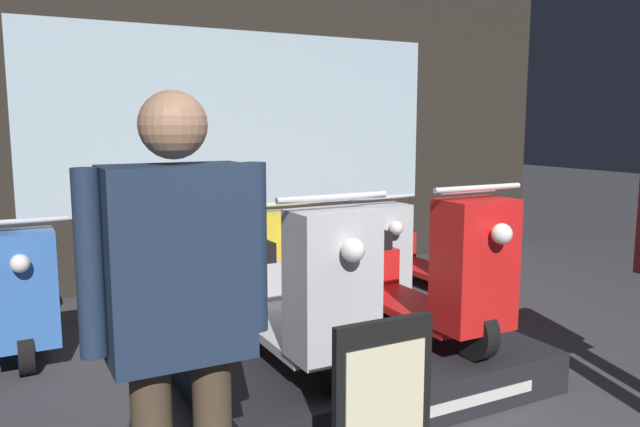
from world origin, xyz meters
TOP-DOWN VIEW (x-y plane):
  - shop_wall_back at (0.00, 3.91)m, footprint 7.45×0.09m
  - display_platform at (-0.35, 1.25)m, footprint 1.97×1.59m
  - scooter_display_left at (-0.79, 1.18)m, footprint 0.58×1.59m
  - scooter_display_right at (0.10, 1.18)m, footprint 0.58×1.59m
  - scooter_backrow_0 at (-2.09, 2.74)m, footprint 0.58×1.59m
  - scooter_backrow_1 at (-1.22, 2.74)m, footprint 0.58×1.59m
  - scooter_backrow_2 at (-0.35, 2.74)m, footprint 0.58×1.59m
  - scooter_backrow_3 at (0.53, 2.74)m, footprint 0.58×1.59m
  - scooter_backrow_4 at (1.40, 2.74)m, footprint 0.58×1.59m
  - person_left_browsing at (-1.70, 0.04)m, footprint 0.61×0.25m
  - price_sign_board at (-0.89, 0.07)m, footprint 0.44×0.04m

SIDE VIEW (x-z plane):
  - display_platform at x=-0.35m, z-range 0.00..0.24m
  - scooter_backrow_0 at x=-2.09m, z-range -0.11..0.85m
  - scooter_backrow_1 at x=-1.22m, z-range -0.11..0.85m
  - scooter_backrow_2 at x=-0.35m, z-range -0.11..0.85m
  - scooter_backrow_3 at x=0.53m, z-range -0.11..0.85m
  - scooter_backrow_4 at x=1.40m, z-range -0.11..0.85m
  - price_sign_board at x=-0.89m, z-range 0.00..0.78m
  - scooter_display_left at x=-0.79m, z-range 0.13..1.09m
  - scooter_display_right at x=0.10m, z-range 0.13..1.09m
  - person_left_browsing at x=-1.70m, z-range 0.15..1.79m
  - shop_wall_back at x=0.00m, z-range 0.00..3.20m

